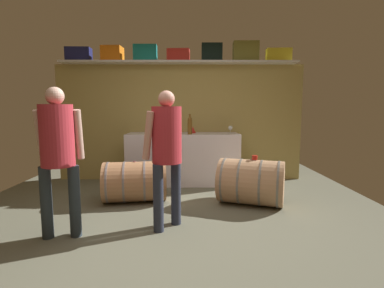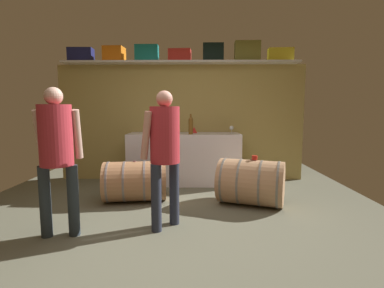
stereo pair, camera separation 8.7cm
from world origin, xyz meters
name	(u,v)px [view 1 (the left image)]	position (x,y,z in m)	size (l,w,h in m)	color
ground_plane	(175,213)	(0.00, 0.61, -0.01)	(5.71, 8.08, 0.02)	#626250
back_wall_panel	(180,123)	(0.00, 2.44, 1.06)	(4.51, 0.10, 2.12)	tan
high_shelf_board	(179,63)	(0.00, 2.29, 2.14)	(4.15, 0.40, 0.03)	silver
toolcase_navy	(79,55)	(-1.77, 2.29, 2.28)	(0.42, 0.21, 0.24)	navy
toolcase_orange	(112,54)	(-1.18, 2.29, 2.28)	(0.34, 0.30, 0.26)	orange
toolcase_teal	(145,53)	(-0.60, 2.29, 2.30)	(0.41, 0.18, 0.29)	#157E7C
toolcase_red	(178,56)	(-0.01, 2.29, 2.26)	(0.39, 0.23, 0.21)	red
toolcase_black	(212,53)	(0.58, 2.29, 2.31)	(0.36, 0.19, 0.31)	black
toolcase_olive	(246,52)	(1.17, 2.29, 2.33)	(0.44, 0.26, 0.34)	olive
toolcase_yellow	(279,55)	(1.76, 2.29, 2.27)	(0.43, 0.19, 0.23)	yellow
work_cabinet	(183,159)	(0.07, 2.09, 0.45)	(1.95, 0.59, 0.90)	white
wine_bottle_dark	(155,126)	(-0.46, 2.31, 1.02)	(0.06, 0.06, 0.29)	black
wine_bottle_amber	(190,125)	(0.19, 1.89, 1.05)	(0.08, 0.08, 0.34)	brown
wine_glass	(230,128)	(0.90, 2.09, 0.99)	(0.08, 0.08, 0.13)	white
red_funnel	(193,130)	(0.24, 2.18, 0.95)	(0.11, 0.11, 0.11)	red
wine_barrel_near	(251,182)	(1.04, 0.94, 0.32)	(1.03, 0.88, 0.64)	tan
wine_barrel_far	(135,182)	(-0.60, 1.07, 0.29)	(0.95, 0.68, 0.59)	#A8754D
tasting_cup	(255,157)	(1.08, 0.94, 0.66)	(0.08, 0.08, 0.06)	red
winemaker_pouring	(166,145)	(-0.06, 0.13, 0.93)	(0.44, 0.47, 1.52)	#272B3B
visitor_tasting	(58,147)	(-1.14, -0.11, 0.95)	(0.47, 0.37, 1.54)	#28323A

